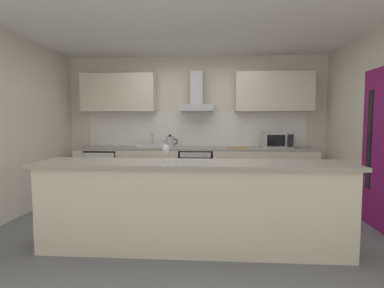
{
  "coord_description": "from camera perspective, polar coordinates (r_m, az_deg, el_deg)",
  "views": [
    {
      "loc": [
        0.33,
        -3.94,
        1.37
      ],
      "look_at": [
        0.04,
        0.35,
        1.05
      ],
      "focal_mm": 28.18,
      "sensor_mm": 36.0,
      "label": 1
    }
  ],
  "objects": [
    {
      "name": "side_door",
      "position": [
        4.44,
        32.11,
        -0.83
      ],
      "size": [
        0.08,
        0.85,
        2.05
      ],
      "color": "#7A1456",
      "rests_on": "ground"
    },
    {
      "name": "upper_cabinets",
      "position": [
        5.63,
        0.55,
        9.75
      ],
      "size": [
        4.24,
        0.32,
        0.7
      ],
      "color": "beige"
    },
    {
      "name": "wall_left",
      "position": [
        4.86,
        -31.84,
        2.79
      ],
      "size": [
        0.12,
        4.66,
        2.6
      ],
      "primitive_type": "cube",
      "color": "silver",
      "rests_on": "ground"
    },
    {
      "name": "kettle",
      "position": [
        5.46,
        -4.18,
        0.41
      ],
      "size": [
        0.29,
        0.15,
        0.24
      ],
      "color": "#B7BABC",
      "rests_on": "counter_back"
    },
    {
      "name": "sink",
      "position": [
        5.57,
        -7.69,
        -0.33
      ],
      "size": [
        0.5,
        0.4,
        0.26
      ],
      "color": "silver",
      "rests_on": "counter_back"
    },
    {
      "name": "range_hood",
      "position": [
        5.58,
        0.9,
        8.55
      ],
      "size": [
        0.62,
        0.45,
        0.72
      ],
      "color": "#B7BABC"
    },
    {
      "name": "backsplash_tile",
      "position": [
        5.77,
        0.64,
        2.86
      ],
      "size": [
        4.16,
        0.02,
        0.66
      ],
      "primitive_type": "cube",
      "color": "white"
    },
    {
      "name": "counter_island",
      "position": [
        3.26,
        0.1,
        -11.6
      ],
      "size": [
        3.32,
        0.64,
        0.95
      ],
      "color": "beige",
      "rests_on": "ground"
    },
    {
      "name": "wine_glass",
      "position": [
        3.26,
        -4.99,
        -1.05
      ],
      "size": [
        0.08,
        0.08,
        0.18
      ],
      "color": "silver",
      "rests_on": "counter_island"
    },
    {
      "name": "chopping_board",
      "position": [
        5.44,
        8.6,
        -0.64
      ],
      "size": [
        0.35,
        0.24,
        0.02
      ],
      "primitive_type": "cube",
      "rotation": [
        0.0,
        0.0,
        0.06
      ],
      "color": "tan",
      "rests_on": "counter_back"
    },
    {
      "name": "oven",
      "position": [
        5.51,
        0.81,
        -5.26
      ],
      "size": [
        0.6,
        0.62,
        0.8
      ],
      "color": "slate",
      "rests_on": "ground"
    },
    {
      "name": "ceiling",
      "position": [
        4.14,
        -0.91,
        21.67
      ],
      "size": [
        5.89,
        4.66,
        0.02
      ],
      "primitive_type": "cube",
      "color": "white"
    },
    {
      "name": "ground",
      "position": [
        4.19,
        -0.86,
        -14.98
      ],
      "size": [
        5.89,
        4.66,
        0.02
      ],
      "primitive_type": "cube",
      "color": "slate"
    },
    {
      "name": "wall_back",
      "position": [
        5.84,
        0.68,
        3.57
      ],
      "size": [
        5.89,
        0.12,
        2.6
      ],
      "primitive_type": "cube",
      "color": "silver",
      "rests_on": "ground"
    },
    {
      "name": "counter_back",
      "position": [
        5.54,
        0.45,
        -5.31
      ],
      "size": [
        4.3,
        0.6,
        0.9
      ],
      "color": "beige",
      "rests_on": "ground"
    },
    {
      "name": "microwave",
      "position": [
        5.52,
        15.85,
        0.77
      ],
      "size": [
        0.5,
        0.38,
        0.3
      ],
      "color": "#B7BABC",
      "rests_on": "counter_back"
    },
    {
      "name": "refrigerator",
      "position": [
        5.85,
        -16.14,
        -5.2
      ],
      "size": [
        0.58,
        0.6,
        0.85
      ],
      "color": "white",
      "rests_on": "ground"
    }
  ]
}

